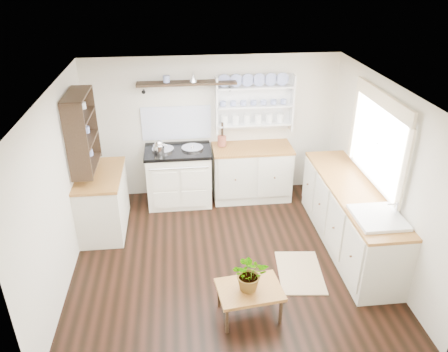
% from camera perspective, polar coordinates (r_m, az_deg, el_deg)
% --- Properties ---
extents(floor, '(4.00, 3.80, 0.01)m').
position_cam_1_polar(floor, '(6.00, 0.33, -10.49)').
color(floor, black).
rests_on(floor, ground).
extents(wall_back, '(4.00, 0.02, 2.30)m').
position_cam_1_polar(wall_back, '(7.10, -1.44, 6.40)').
color(wall_back, beige).
rests_on(wall_back, ground).
extents(wall_right, '(0.02, 3.80, 2.30)m').
position_cam_1_polar(wall_right, '(5.93, 19.95, 0.32)').
color(wall_right, beige).
rests_on(wall_right, ground).
extents(wall_left, '(0.02, 3.80, 2.30)m').
position_cam_1_polar(wall_left, '(5.53, -20.68, -1.75)').
color(wall_left, beige).
rests_on(wall_left, ground).
extents(ceiling, '(4.00, 3.80, 0.01)m').
position_cam_1_polar(ceiling, '(4.94, 0.40, 11.15)').
color(ceiling, white).
rests_on(ceiling, wall_back).
extents(window, '(0.08, 1.55, 1.22)m').
position_cam_1_polar(window, '(5.86, 19.53, 4.57)').
color(window, white).
rests_on(window, wall_right).
extents(aga_cooker, '(1.04, 0.72, 0.96)m').
position_cam_1_polar(aga_cooker, '(7.05, -5.89, 0.07)').
color(aga_cooker, white).
rests_on(aga_cooker, floor).
extents(back_cabinets, '(1.27, 0.63, 0.90)m').
position_cam_1_polar(back_cabinets, '(7.18, 3.62, 0.57)').
color(back_cabinets, beige).
rests_on(back_cabinets, floor).
extents(right_cabinets, '(0.62, 2.43, 0.90)m').
position_cam_1_polar(right_cabinets, '(6.21, 16.07, -5.09)').
color(right_cabinets, beige).
rests_on(right_cabinets, floor).
extents(belfast_sink, '(0.55, 0.60, 0.45)m').
position_cam_1_polar(belfast_sink, '(5.46, 19.31, -6.18)').
color(belfast_sink, white).
rests_on(belfast_sink, right_cabinets).
extents(left_cabinets, '(0.62, 1.13, 0.90)m').
position_cam_1_polar(left_cabinets, '(6.56, -15.53, -3.15)').
color(left_cabinets, beige).
rests_on(left_cabinets, floor).
extents(plate_rack, '(1.20, 0.22, 0.90)m').
position_cam_1_polar(plate_rack, '(7.02, 3.92, 9.59)').
color(plate_rack, white).
rests_on(plate_rack, wall_back).
extents(high_shelf, '(1.50, 0.29, 0.16)m').
position_cam_1_polar(high_shelf, '(6.73, -4.89, 11.93)').
color(high_shelf, black).
rests_on(high_shelf, wall_back).
extents(left_shelving, '(0.28, 0.80, 1.05)m').
position_cam_1_polar(left_shelving, '(6.14, -18.07, 5.63)').
color(left_shelving, black).
rests_on(left_shelving, wall_left).
extents(kettle, '(0.17, 0.17, 0.21)m').
position_cam_1_polar(kettle, '(6.71, -8.49, 3.78)').
color(kettle, silver).
rests_on(kettle, aga_cooker).
extents(utensil_crock, '(0.14, 0.14, 0.16)m').
position_cam_1_polar(utensil_crock, '(6.97, -0.29, 4.59)').
color(utensil_crock, brown).
rests_on(utensil_crock, back_cabinets).
extents(center_table, '(0.75, 0.58, 0.38)m').
position_cam_1_polar(center_table, '(4.98, 3.36, -14.84)').
color(center_table, brown).
rests_on(center_table, floor).
extents(potted_plant, '(0.42, 0.37, 0.43)m').
position_cam_1_polar(potted_plant, '(4.81, 3.44, -12.54)').
color(potted_plant, '#3F7233').
rests_on(potted_plant, center_table).
extents(floor_rug, '(0.63, 0.90, 0.02)m').
position_cam_1_polar(floor_rug, '(5.81, 9.87, -12.28)').
color(floor_rug, '#9A7459').
rests_on(floor_rug, floor).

